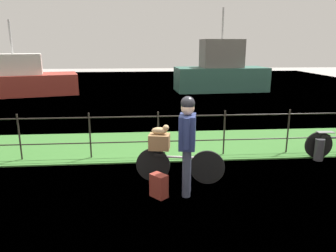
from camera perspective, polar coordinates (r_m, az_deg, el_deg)
The scene contains 12 objects.
ground_plane at distance 5.49m, azimuth -0.68°, elevation -12.33°, with size 60.00×60.00×0.00m, color #9E9993.
grass_strip at distance 8.01m, azimuth -2.05°, elevation -3.45°, with size 27.00×2.40×0.03m, color #38702D.
harbor_water at distance 15.87m, azimuth -3.42°, elevation 5.44°, with size 30.00×30.00×0.00m, color #60849E.
iron_fence at distance 7.05m, azimuth -1.78°, elevation -0.94°, with size 18.04×0.04×1.05m.
bicycle_main at distance 5.83m, azimuth 1.97°, elevation -7.06°, with size 1.61×0.37×0.63m.
wooden_crate at distance 5.72m, azimuth -1.57°, elevation -2.84°, with size 0.37×0.27×0.28m, color olive.
terrier_dog at distance 5.66m, azimuth -1.34°, elevation -0.76°, with size 0.32×0.19×0.18m.
cyclist_person at distance 5.18m, azimuth 3.49°, elevation -2.06°, with size 0.33×0.53×1.68m.
backpack_on_paving at distance 5.35m, azimuth -1.65°, elevation -10.71°, with size 0.28×0.18×0.40m, color maroon.
mooring_bollard at distance 7.70m, azimuth 25.57°, elevation -3.87°, with size 0.20×0.20×0.49m, color #38383D.
moored_boat_near at distance 17.78m, azimuth 9.50°, elevation 9.49°, with size 5.03×2.31×4.36m.
moored_boat_mid at distance 17.74m, azimuth -25.78°, elevation 7.45°, with size 6.27×3.66×3.65m.
Camera 1 is at (-0.34, -4.89, 2.47)m, focal length 33.82 mm.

